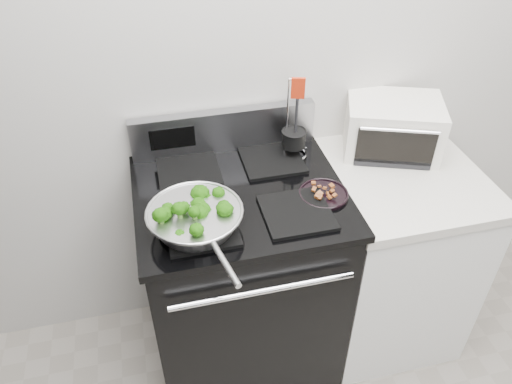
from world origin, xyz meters
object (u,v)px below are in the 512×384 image
object	(u,v)px
utensil_holder	(294,142)
toaster_oven	(392,126)
bacon_plate	(324,192)
gas_range	(242,275)
skillet	(195,218)

from	to	relation	value
utensil_holder	toaster_oven	world-z (taller)	utensil_holder
utensil_holder	bacon_plate	bearing A→B (deg)	-67.48
gas_range	utensil_holder	bearing A→B (deg)	34.99
gas_range	bacon_plate	world-z (taller)	gas_range
skillet	toaster_oven	distance (m)	0.95
skillet	bacon_plate	bearing A→B (deg)	-3.73
gas_range	utensil_holder	xyz separation A→B (m)	(0.27, 0.19, 0.53)
bacon_plate	toaster_oven	xyz separation A→B (m)	(0.40, 0.28, 0.06)
skillet	toaster_oven	world-z (taller)	toaster_oven
gas_range	skillet	bearing A→B (deg)	-138.05
utensil_holder	toaster_oven	bearing A→B (deg)	15.33
bacon_plate	utensil_holder	size ratio (longest dim) A/B	0.52
gas_range	toaster_oven	world-z (taller)	toaster_oven
gas_range	skillet	size ratio (longest dim) A/B	2.18
gas_range	toaster_oven	xyz separation A→B (m)	(0.70, 0.18, 0.54)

